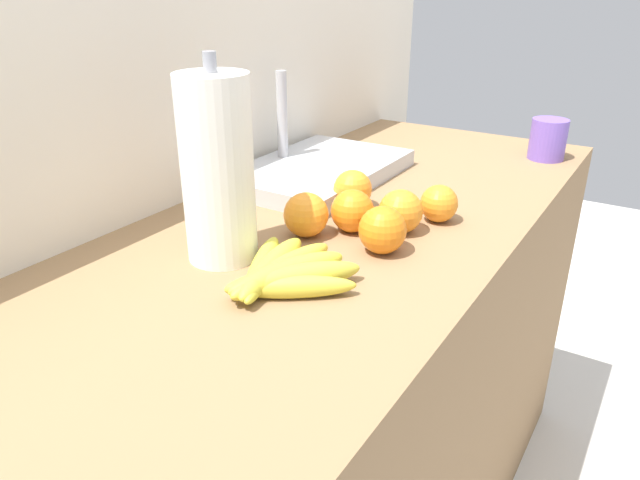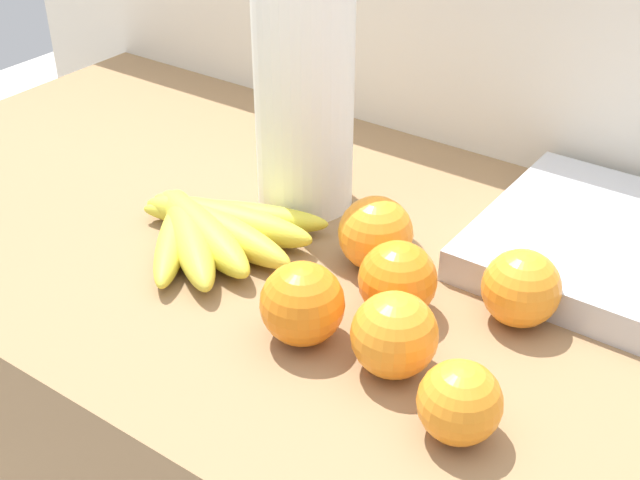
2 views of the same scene
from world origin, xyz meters
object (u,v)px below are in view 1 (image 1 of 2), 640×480
orange_center (439,203)px  paper_towel_roll (218,170)px  orange_back_left (382,230)px  orange_back_right (401,211)px  sink_basin (318,169)px  mug (548,139)px  banana_bunch (282,273)px  orange_front (353,189)px  orange_right (306,215)px  orange_far_right (352,211)px

orange_center → paper_towel_roll: paper_towel_roll is taller
paper_towel_roll → orange_back_left: bearing=-54.3°
orange_back_right → sink_basin: sink_basin is taller
mug → orange_back_right: bearing=169.7°
orange_back_right → banana_bunch: bearing=167.2°
orange_back_right → sink_basin: (0.18, 0.29, -0.02)m
orange_front → orange_back_right: 0.15m
orange_right → sink_basin: sink_basin is taller
orange_front → orange_back_left: (-0.15, -0.14, 0.00)m
orange_far_right → paper_towel_roll: paper_towel_roll is taller
orange_right → orange_center: 0.26m
banana_bunch → orange_right: (0.17, 0.07, 0.02)m
orange_back_left → orange_far_right: (0.05, 0.09, -0.00)m
orange_front → sink_basin: 0.20m
orange_back_right → orange_far_right: (-0.04, 0.08, -0.00)m
orange_far_right → paper_towel_roll: 0.26m
orange_center → orange_back_left: orange_back_left is taller
orange_right → paper_towel_roll: paper_towel_roll is taller
orange_right → paper_towel_roll: size_ratio=0.25×
orange_back_right → mug: 0.63m
mug → banana_bunch: bearing=168.9°
orange_front → mug: (0.56, -0.24, 0.01)m
sink_basin → banana_bunch: bearing=-153.5°
banana_bunch → paper_towel_roll: 0.19m
banana_bunch → orange_right: orange_right is taller
banana_bunch → orange_far_right: size_ratio=2.85×
paper_towel_roll → orange_far_right: bearing=-31.8°
orange_right → mug: 0.76m
orange_back_right → orange_center: orange_back_right is taller
orange_front → orange_far_right: orange_far_right is taller
orange_far_right → paper_towel_roll: (-0.20, 0.13, 0.11)m
orange_center → mug: (0.53, -0.07, 0.01)m
orange_far_right → mug: size_ratio=0.78×
orange_center → orange_far_right: 0.17m
orange_back_right → orange_center: bearing=-24.4°
orange_front → mug: 0.61m
banana_bunch → orange_back_right: size_ratio=2.80×
orange_back_right → orange_right: 0.17m
orange_back_right → orange_center: (0.08, -0.04, -0.00)m
orange_front → orange_back_right: size_ratio=0.97×
orange_front → sink_basin: bearing=53.0°
sink_basin → orange_center: bearing=-106.1°
orange_right → sink_basin: size_ratio=0.19×
orange_back_right → sink_basin: 0.34m
banana_bunch → orange_back_right: 0.28m
banana_bunch → mug: bearing=-11.1°
orange_right → orange_front: bearing=-0.3°
orange_front → orange_far_right: size_ratio=0.99×
orange_front → banana_bunch: bearing=-168.3°
banana_bunch → orange_back_left: (0.18, -0.07, 0.02)m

